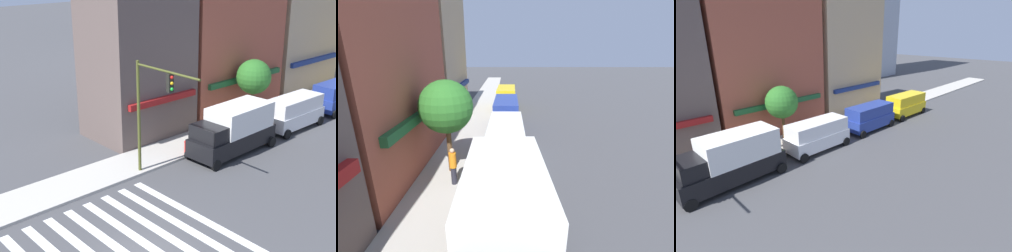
# 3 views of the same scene
# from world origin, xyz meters

# --- Properties ---
(storefront_row) EXTENTS (25.58, 5.30, 12.95)m
(storefront_row) POSITION_xyz_m (18.44, 11.50, 6.16)
(storefront_row) COLOR brown
(storefront_row) RESTS_ON ground_plane
(box_truck_black) EXTENTS (6.26, 2.42, 3.04)m
(box_truck_black) POSITION_xyz_m (11.04, 4.70, 1.59)
(box_truck_black) COLOR black
(box_truck_black) RESTS_ON ground_plane
(van_white) EXTENTS (5.02, 2.22, 2.34)m
(van_white) POSITION_xyz_m (17.62, 4.70, 1.29)
(van_white) COLOR white
(van_white) RESTS_ON ground_plane
(van_blue) EXTENTS (5.03, 2.22, 2.34)m
(van_blue) POSITION_xyz_m (23.91, 4.70, 1.29)
(van_blue) COLOR navy
(van_blue) RESTS_ON ground_plane
(van_yellow) EXTENTS (5.05, 2.22, 2.34)m
(van_yellow) POSITION_xyz_m (30.05, 4.70, 1.29)
(van_yellow) COLOR yellow
(van_yellow) RESTS_ON ground_plane
(pedestrian_orange_vest) EXTENTS (0.32, 0.32, 1.77)m
(pedestrian_orange_vest) POSITION_xyz_m (15.21, 7.07, 1.07)
(pedestrian_orange_vest) COLOR #23232D
(pedestrian_orange_vest) RESTS_ON sidewalk_left
(street_tree) EXTENTS (2.54, 2.54, 4.62)m
(street_tree) POSITION_xyz_m (16.45, 7.50, 3.48)
(street_tree) COLOR brown
(street_tree) RESTS_ON sidewalk_left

